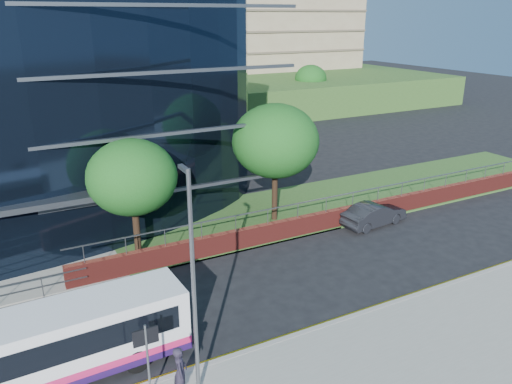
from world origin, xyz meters
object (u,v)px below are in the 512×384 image
tree_dist_f (311,79)px  city_bus (47,347)px  tree_dist_e (207,85)px  pedestrian (180,372)px  streetlight_east (193,281)px  street_sign (146,346)px  tree_far_c (132,177)px  tree_far_d (275,141)px  parked_car (374,214)px

tree_dist_f → city_bus: bearing=-133.0°
tree_dist_e → tree_dist_f: size_ratio=1.08×
pedestrian → streetlight_east: bearing=-82.6°
pedestrian → street_sign: bearing=83.6°
street_sign → city_bus: size_ratio=0.27×
tree_far_c → streetlight_east: size_ratio=0.81×
tree_far_d → tree_dist_e: 31.06m
tree_far_c → tree_far_d: bearing=6.3°
city_bus → pedestrian: (3.82, -2.96, -0.35)m
city_bus → tree_far_d: bearing=30.1°
street_sign → pedestrian: (0.94, -0.46, -1.05)m
tree_dist_e → street_sign: bearing=-115.1°
tree_far_c → tree_dist_f: bearing=45.0°
street_sign → streetlight_east: (1.50, -0.59, 2.29)m
street_sign → tree_dist_f: bearing=50.8°
streetlight_east → tree_dist_e: bearing=66.9°
tree_far_d → parked_car: tree_far_d is taller
city_bus → pedestrian: size_ratio=5.40×
streetlight_east → pedestrian: (-0.56, 0.12, -3.34)m
tree_far_c → parked_car: 14.81m
tree_far_d → city_bus: size_ratio=0.73×
parked_car → pedestrian: pedestrian is taller
tree_far_c → tree_dist_e: size_ratio=1.00×
tree_far_c → city_bus: bearing=-123.6°
tree_far_d → city_bus: 17.41m
tree_far_d → tree_dist_f: bearing=53.1°
tree_dist_e → parked_car: tree_dist_e is taller
tree_dist_f → street_sign: bearing=-129.2°
tree_far_c → streetlight_east: bearing=-95.1°
street_sign → tree_dist_e: size_ratio=0.43×
street_sign → parked_car: street_sign is taller
tree_dist_f → pedestrian: tree_dist_f is taller
tree_far_d → pedestrian: (-10.56, -12.05, -4.09)m
tree_dist_e → streetlight_east: 45.85m
tree_dist_f → parked_car: bearing=-118.0°
tree_far_d → pedestrian: tree_far_d is taller
street_sign → city_bus: bearing=139.0°
parked_car → street_sign: bearing=109.6°
tree_dist_f → city_bus: size_ratio=0.59×
tree_dist_e → tree_dist_f: bearing=7.1°
tree_far_d → city_bus: bearing=-147.7°
street_sign → streetlight_east: streetlight_east is taller
tree_dist_e → city_bus: tree_dist_e is taller
street_sign → pedestrian: street_sign is taller
parked_car → pedestrian: bearing=112.3°
tree_far_d → pedestrian: bearing=-131.2°
streetlight_east → parked_car: bearing=29.9°
tree_far_d → streetlight_east: streetlight_east is taller
tree_far_c → streetlight_east: (-1.00, -11.17, -0.10)m
tree_far_c → city_bus: (-5.37, -8.09, -3.09)m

